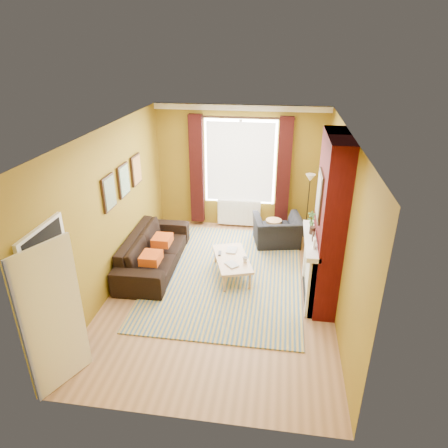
{
  "coord_description": "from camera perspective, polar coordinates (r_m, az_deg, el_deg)",
  "views": [
    {
      "loc": [
        0.92,
        -5.94,
        4.03
      ],
      "look_at": [
        0.0,
        0.25,
        1.15
      ],
      "focal_mm": 32.0,
      "sensor_mm": 36.0,
      "label": 1
    }
  ],
  "objects": [
    {
      "name": "book_a",
      "position": [
        7.12,
        0.54,
        -6.01
      ],
      "size": [
        0.29,
        0.29,
        0.02
      ],
      "primitive_type": "imported",
      "rotation": [
        0.0,
        0.0,
        0.74
      ],
      "color": "#999999",
      "rests_on": "coffee_table"
    },
    {
      "name": "wicker_stool",
      "position": [
        8.95,
        7.06,
        -0.69
      ],
      "size": [
        0.36,
        0.36,
        0.44
      ],
      "rotation": [
        0.0,
        0.0,
        -0.02
      ],
      "color": "#A77948",
      "rests_on": "ground"
    },
    {
      "name": "sofa",
      "position": [
        7.84,
        -9.98,
        -3.74
      ],
      "size": [
        0.97,
        2.36,
        0.68
      ],
      "primitive_type": "imported",
      "rotation": [
        0.0,
        0.0,
        1.59
      ],
      "color": "black",
      "rests_on": "ground"
    },
    {
      "name": "book_b",
      "position": [
        7.65,
        0.4,
        -3.68
      ],
      "size": [
        0.2,
        0.27,
        0.02
      ],
      "primitive_type": "imported",
      "rotation": [
        0.0,
        0.0,
        -0.04
      ],
      "color": "#999999",
      "rests_on": "coffee_table"
    },
    {
      "name": "striped_rug",
      "position": [
        7.62,
        0.35,
        -7.09
      ],
      "size": [
        2.79,
        3.86,
        0.02
      ],
      "rotation": [
        0.0,
        0.0,
        -0.0
      ],
      "color": "#315A88",
      "rests_on": "ground"
    },
    {
      "name": "coffee_table",
      "position": [
        7.41,
        1.13,
        -5.13
      ],
      "size": [
        0.9,
        1.27,
        0.38
      ],
      "rotation": [
        0.0,
        0.0,
        0.32
      ],
      "color": "tan",
      "rests_on": "ground"
    },
    {
      "name": "room_walls",
      "position": [
        6.76,
        5.39,
        1.57
      ],
      "size": [
        3.82,
        5.54,
        2.83
      ],
      "color": "olive",
      "rests_on": "ground"
    },
    {
      "name": "floor_lamp",
      "position": [
        8.85,
        12.11,
        5.08
      ],
      "size": [
        0.25,
        0.25,
        1.44
      ],
      "rotation": [
        0.0,
        0.0,
        -0.2
      ],
      "color": "black",
      "rests_on": "ground"
    },
    {
      "name": "armchair",
      "position": [
        8.62,
        7.63,
        -1.0
      ],
      "size": [
        1.14,
        1.04,
        0.64
      ],
      "primitive_type": "imported",
      "rotation": [
        0.0,
        0.0,
        3.35
      ],
      "color": "black",
      "rests_on": "ground"
    },
    {
      "name": "ground",
      "position": [
        7.24,
        -0.29,
        -9.13
      ],
      "size": [
        5.5,
        5.5,
        0.0
      ],
      "primitive_type": "plane",
      "color": "#926642",
      "rests_on": "ground"
    },
    {
      "name": "mug",
      "position": [
        7.26,
        3.04,
        -5.08
      ],
      "size": [
        0.13,
        0.13,
        0.09
      ],
      "primitive_type": "imported",
      "rotation": [
        0.0,
        0.0,
        0.71
      ],
      "color": "#999999",
      "rests_on": "coffee_table"
    },
    {
      "name": "tv_remote",
      "position": [
        7.52,
        -0.61,
        -4.19
      ],
      "size": [
        0.07,
        0.17,
        0.02
      ],
      "rotation": [
        0.0,
        0.0,
        0.1
      ],
      "color": "#28282B",
      "rests_on": "coffee_table"
    }
  ]
}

